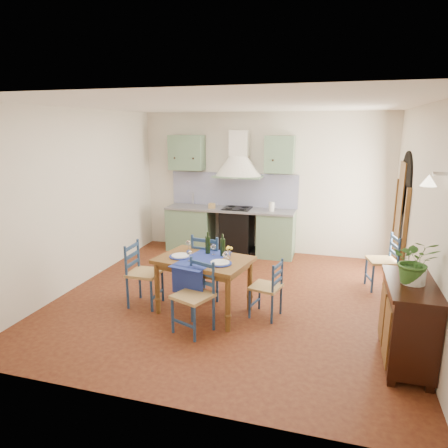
% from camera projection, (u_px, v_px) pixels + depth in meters
% --- Properties ---
extents(floor, '(5.00, 5.00, 0.00)m').
position_uv_depth(floor, '(230.00, 297.00, 6.03)').
color(floor, '#3F150D').
rests_on(floor, ground).
extents(back_wall, '(5.00, 0.96, 2.80)m').
position_uv_depth(back_wall, '(238.00, 201.00, 8.05)').
color(back_wall, beige).
rests_on(back_wall, ground).
extents(right_wall, '(0.26, 5.00, 2.80)m').
position_uv_depth(right_wall, '(417.00, 217.00, 5.31)').
color(right_wall, beige).
rests_on(right_wall, ground).
extents(left_wall, '(0.04, 5.00, 2.80)m').
position_uv_depth(left_wall, '(80.00, 198.00, 6.37)').
color(left_wall, beige).
rests_on(left_wall, ground).
extents(ceiling, '(5.00, 5.00, 0.01)m').
position_uv_depth(ceiling, '(231.00, 104.00, 5.37)').
color(ceiling, white).
rests_on(ceiling, back_wall).
extents(dining_table, '(1.36, 1.07, 1.10)m').
position_uv_depth(dining_table, '(204.00, 265.00, 5.41)').
color(dining_table, brown).
rests_on(dining_table, ground).
extents(chair_near, '(0.55, 0.55, 0.91)m').
position_uv_depth(chair_near, '(195.00, 296.00, 4.95)').
color(chair_near, navy).
rests_on(chair_near, ground).
extents(chair_far, '(0.51, 0.51, 0.98)m').
position_uv_depth(chair_far, '(209.00, 264.00, 5.98)').
color(chair_far, navy).
rests_on(chair_far, ground).
extents(chair_left, '(0.43, 0.43, 0.92)m').
position_uv_depth(chair_left, '(143.00, 273.00, 5.69)').
color(chair_left, navy).
rests_on(chair_left, ground).
extents(chair_right, '(0.45, 0.45, 0.80)m').
position_uv_depth(chair_right, '(268.00, 288.00, 5.33)').
color(chair_right, navy).
rests_on(chair_right, ground).
extents(chair_spare, '(0.50, 0.50, 0.89)m').
position_uv_depth(chair_spare, '(384.00, 261.00, 6.26)').
color(chair_spare, navy).
rests_on(chair_spare, ground).
extents(sideboard, '(0.50, 1.05, 0.94)m').
position_uv_depth(sideboard, '(408.00, 320.00, 4.23)').
color(sideboard, black).
rests_on(sideboard, ground).
extents(potted_plant, '(0.46, 0.40, 0.48)m').
position_uv_depth(potted_plant, '(415.00, 261.00, 4.07)').
color(potted_plant, '#346527').
rests_on(potted_plant, sideboard).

